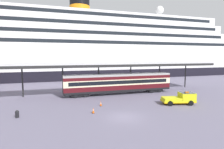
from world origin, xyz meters
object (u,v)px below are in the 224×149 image
cruise_ship (58,48)px  train_carriage (119,83)px  traffic_cone_mid (101,104)px  quay_bollard (17,114)px  service_truck (181,98)px  traffic_cone_near (93,110)px

cruise_ship → train_carriage: cruise_ship is taller
traffic_cone_mid → quay_bollard: 11.52m
service_truck → quay_bollard: (-24.08, 0.65, -0.47)m
train_carriage → traffic_cone_near: train_carriage is taller
cruise_ship → traffic_cone_near: bearing=-84.6°
cruise_ship → traffic_cone_mid: bearing=-81.9°
traffic_cone_near → traffic_cone_mid: (1.79, 3.12, -0.01)m
service_truck → traffic_cone_mid: 13.03m
service_truck → quay_bollard: 24.09m
service_truck → quay_bollard: service_truck is taller
traffic_cone_near → train_carriage: bearing=55.2°
service_truck → traffic_cone_mid: service_truck is taller
service_truck → traffic_cone_mid: (-12.74, 2.69, -0.61)m
cruise_ship → service_truck: size_ratio=27.55×
train_carriage → traffic_cone_mid: train_carriage is taller
train_carriage → traffic_cone_near: bearing=-124.8°
train_carriage → traffic_cone_near: (-7.41, -10.68, -1.92)m
cruise_ship → traffic_cone_mid: size_ratio=196.54×
service_truck → traffic_cone_near: 14.54m
cruise_ship → service_truck: (18.88, -45.72, -9.67)m
cruise_ship → service_truck: 50.40m
quay_bollard → traffic_cone_mid: bearing=10.2°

